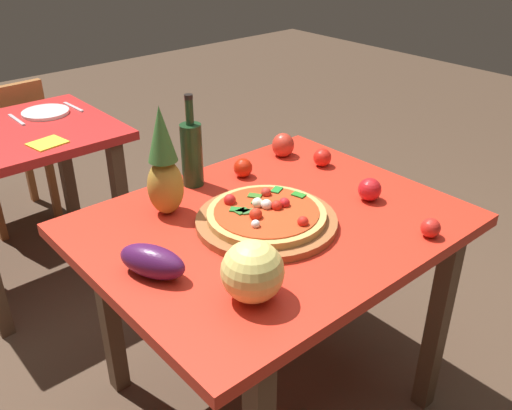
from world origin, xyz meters
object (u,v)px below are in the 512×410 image
dining_chair (9,147)px  fork_utensil (16,120)px  knife_utensil (73,107)px  napkin_folded (47,143)px  eggplant (152,261)px  dinner_plate (45,112)px  bell_pepper (283,145)px  tomato_near_board (322,157)px  tomato_beside_pepper (243,168)px  display_table (271,245)px  pizza_board (266,221)px  tomato_by_bottle (431,228)px  wine_bottle (192,152)px  tomato_at_corner (370,189)px  pineapple_left (164,167)px  background_table (22,160)px  pizza (266,213)px  melon (253,271)px

dining_chair → fork_utensil: bearing=79.4°
knife_utensil → napkin_folded: bearing=-130.7°
eggplant → dinner_plate: eggplant is taller
bell_pepper → fork_utensil: size_ratio=0.54×
dining_chair → tomato_near_board: dining_chair is taller
tomato_beside_pepper → display_table: bearing=-113.9°
pizza_board → tomato_by_bottle: 0.50m
wine_bottle → tomato_beside_pepper: 0.21m
tomato_at_corner → dinner_plate: size_ratio=0.36×
napkin_folded → fork_utensil: bearing=89.1°
pineapple_left → pizza_board: bearing=-55.0°
dinner_plate → pineapple_left: bearing=-94.0°
wine_bottle → tomato_by_bottle: size_ratio=5.52×
pineapple_left → knife_utensil: bearing=79.4°
background_table → pizza: pizza is taller
knife_utensil → dining_chair: bearing=112.5°
dining_chair → napkin_folded: bearing=82.5°
dinner_plate → background_table: bearing=-146.0°
tomato_beside_pepper → dining_chair: bearing=102.4°
background_table → melon: size_ratio=5.12×
dinner_plate → tomato_at_corner: bearing=-73.0°
wine_bottle → tomato_at_corner: (0.38, -0.49, -0.08)m
wine_bottle → knife_utensil: size_ratio=1.85×
napkin_folded → knife_utensil: bearing=52.3°
display_table → eggplant: bearing=-178.3°
dining_chair → tomato_by_bottle: bearing=99.8°
melon → bell_pepper: 0.92m
melon → knife_utensil: size_ratio=0.91×
pizza → dinner_plate: pizza is taller
dining_chair → napkin_folded: dining_chair is taller
display_table → dining_chair: dining_chair is taller
bell_pepper → pineapple_left: bearing=-171.5°
dining_chair → tomato_beside_pepper: bearing=99.6°
eggplant → napkin_folded: eggplant is taller
background_table → tomato_near_board: size_ratio=11.99×
display_table → eggplant: size_ratio=5.81×
knife_utensil → tomato_at_corner: bearing=-80.8°
dining_chair → wine_bottle: size_ratio=2.55×
display_table → background_table: (-0.33, 1.33, -0.04)m
dining_chair → bell_pepper: bell_pepper is taller
pineapple_left → tomato_at_corner: (0.57, -0.38, -0.12)m
fork_utensil → tomato_at_corner: bearing=-68.7°
wine_bottle → melon: (-0.26, -0.64, -0.04)m
pizza → eggplant: bearing=-179.9°
dining_chair → knife_utensil: (0.22, -0.45, 0.30)m
tomato_beside_pepper → tomato_at_corner: tomato_at_corner is taller
pizza → tomato_at_corner: bearing=-15.9°
dining_chair → dinner_plate: bearing=96.9°
melon → fork_utensil: melon is taller
display_table → background_table: same height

